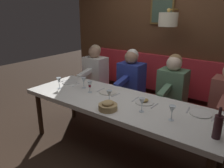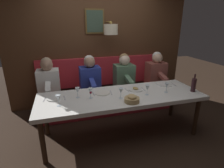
{
  "view_description": "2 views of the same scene",
  "coord_description": "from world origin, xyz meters",
  "px_view_note": "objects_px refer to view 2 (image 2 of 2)",
  "views": [
    {
      "loc": [
        -2.15,
        -1.47,
        1.84
      ],
      "look_at": [
        0.05,
        0.14,
        0.92
      ],
      "focal_mm": 35.45,
      "sensor_mm": 36.0,
      "label": 1
    },
    {
      "loc": [
        -2.5,
        0.88,
        1.85
      ],
      "look_at": [
        0.05,
        0.14,
        0.92
      ],
      "focal_mm": 28.71,
      "sensor_mm": 36.0,
      "label": 2
    }
  ],
  "objects_px": {
    "diner_far": "(48,80)",
    "wine_glass_1": "(77,90)",
    "bread_bowl": "(132,99)",
    "wine_glass_3": "(121,91)",
    "diner_nearest": "(156,71)",
    "diner_near": "(124,74)",
    "wine_bottle": "(194,85)",
    "wine_glass_0": "(91,91)",
    "wine_glass_4": "(147,88)",
    "diner_middle": "(90,77)",
    "wine_glass_2": "(167,86)",
    "dining_table": "(121,98)",
    "wine_glass_5": "(58,98)"
  },
  "relations": [
    {
      "from": "diner_far",
      "to": "wine_bottle",
      "type": "distance_m",
      "value": 2.57
    },
    {
      "from": "bread_bowl",
      "to": "wine_glass_3",
      "type": "bearing_deg",
      "value": 32.41
    },
    {
      "from": "diner_middle",
      "to": "wine_glass_2",
      "type": "bearing_deg",
      "value": -132.0
    },
    {
      "from": "dining_table",
      "to": "diner_far",
      "type": "relative_size",
      "value": 3.32
    },
    {
      "from": "wine_glass_4",
      "to": "wine_bottle",
      "type": "distance_m",
      "value": 0.81
    },
    {
      "from": "wine_glass_3",
      "to": "diner_nearest",
      "type": "bearing_deg",
      "value": -48.98
    },
    {
      "from": "diner_middle",
      "to": "diner_far",
      "type": "relative_size",
      "value": 1.0
    },
    {
      "from": "diner_near",
      "to": "wine_glass_0",
      "type": "height_order",
      "value": "diner_near"
    },
    {
      "from": "bread_bowl",
      "to": "dining_table",
      "type": "bearing_deg",
      "value": 10.42
    },
    {
      "from": "diner_nearest",
      "to": "diner_middle",
      "type": "xyz_separation_m",
      "value": [
        0.0,
        1.46,
        0.0
      ]
    },
    {
      "from": "diner_middle",
      "to": "wine_glass_0",
      "type": "height_order",
      "value": "diner_middle"
    },
    {
      "from": "dining_table",
      "to": "wine_bottle",
      "type": "xyz_separation_m",
      "value": [
        -0.19,
        -1.2,
        0.18
      ]
    },
    {
      "from": "wine_glass_1",
      "to": "wine_glass_5",
      "type": "relative_size",
      "value": 1.0
    },
    {
      "from": "diner_far",
      "to": "bread_bowl",
      "type": "bearing_deg",
      "value": -134.7
    },
    {
      "from": "wine_glass_1",
      "to": "wine_glass_4",
      "type": "xyz_separation_m",
      "value": [
        -0.2,
        -1.07,
        0.0
      ]
    },
    {
      "from": "diner_near",
      "to": "wine_glass_1",
      "type": "bearing_deg",
      "value": 127.44
    },
    {
      "from": "wine_glass_0",
      "to": "diner_near",
      "type": "bearing_deg",
      "value": -44.25
    },
    {
      "from": "diner_far",
      "to": "wine_glass_4",
      "type": "relative_size",
      "value": 4.82
    },
    {
      "from": "diner_near",
      "to": "wine_glass_5",
      "type": "height_order",
      "value": "diner_near"
    },
    {
      "from": "dining_table",
      "to": "diner_nearest",
      "type": "relative_size",
      "value": 3.32
    },
    {
      "from": "diner_far",
      "to": "wine_glass_1",
      "type": "height_order",
      "value": "diner_far"
    },
    {
      "from": "wine_glass_3",
      "to": "wine_bottle",
      "type": "xyz_separation_m",
      "value": [
        -0.06,
        -1.25,
        -0.0
      ]
    },
    {
      "from": "diner_nearest",
      "to": "diner_near",
      "type": "xyz_separation_m",
      "value": [
        0.0,
        0.75,
        0.0
      ]
    },
    {
      "from": "wine_glass_2",
      "to": "bread_bowl",
      "type": "xyz_separation_m",
      "value": [
        -0.19,
        0.69,
        -0.07
      ]
    },
    {
      "from": "dining_table",
      "to": "wine_glass_2",
      "type": "relative_size",
      "value": 16.02
    },
    {
      "from": "diner_far",
      "to": "diner_middle",
      "type": "bearing_deg",
      "value": -90.0
    },
    {
      "from": "diner_nearest",
      "to": "diner_near",
      "type": "relative_size",
      "value": 1.0
    },
    {
      "from": "wine_glass_2",
      "to": "bread_bowl",
      "type": "distance_m",
      "value": 0.72
    },
    {
      "from": "dining_table",
      "to": "wine_glass_0",
      "type": "relative_size",
      "value": 16.02
    },
    {
      "from": "wine_glass_0",
      "to": "wine_glass_5",
      "type": "relative_size",
      "value": 1.0
    },
    {
      "from": "wine_glass_2",
      "to": "diner_middle",
      "type": "bearing_deg",
      "value": 48.0
    },
    {
      "from": "diner_far",
      "to": "wine_glass_1",
      "type": "relative_size",
      "value": 4.82
    },
    {
      "from": "dining_table",
      "to": "wine_glass_5",
      "type": "xyz_separation_m",
      "value": [
        -0.14,
        0.97,
        0.18
      ]
    },
    {
      "from": "dining_table",
      "to": "wine_glass_0",
      "type": "xyz_separation_m",
      "value": [
        0.01,
        0.49,
        0.18
      ]
    },
    {
      "from": "diner_middle",
      "to": "wine_glass_0",
      "type": "relative_size",
      "value": 4.82
    },
    {
      "from": "wine_bottle",
      "to": "bread_bowl",
      "type": "distance_m",
      "value": 1.15
    },
    {
      "from": "dining_table",
      "to": "diner_far",
      "type": "distance_m",
      "value": 1.45
    },
    {
      "from": "wine_bottle",
      "to": "wine_glass_0",
      "type": "bearing_deg",
      "value": 83.33
    },
    {
      "from": "dining_table",
      "to": "bread_bowl",
      "type": "height_order",
      "value": "bread_bowl"
    },
    {
      "from": "wine_glass_1",
      "to": "wine_glass_3",
      "type": "height_order",
      "value": "same"
    },
    {
      "from": "diner_nearest",
      "to": "diner_near",
      "type": "bearing_deg",
      "value": 90.0
    },
    {
      "from": "dining_table",
      "to": "diner_near",
      "type": "bearing_deg",
      "value": -22.24
    },
    {
      "from": "wine_glass_1",
      "to": "diner_nearest",
      "type": "bearing_deg",
      "value": -65.95
    },
    {
      "from": "wine_glass_5",
      "to": "bread_bowl",
      "type": "height_order",
      "value": "wine_glass_5"
    },
    {
      "from": "diner_far",
      "to": "wine_bottle",
      "type": "xyz_separation_m",
      "value": [
        -1.07,
        -2.34,
        0.04
      ]
    },
    {
      "from": "wine_glass_1",
      "to": "wine_bottle",
      "type": "height_order",
      "value": "wine_bottle"
    },
    {
      "from": "diner_far",
      "to": "wine_glass_4",
      "type": "distance_m",
      "value": 1.83
    },
    {
      "from": "dining_table",
      "to": "diner_far",
      "type": "bearing_deg",
      "value": 52.26
    },
    {
      "from": "diner_middle",
      "to": "wine_bottle",
      "type": "bearing_deg",
      "value": -124.64
    },
    {
      "from": "wine_glass_2",
      "to": "wine_glass_3",
      "type": "distance_m",
      "value": 0.8
    }
  ]
}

